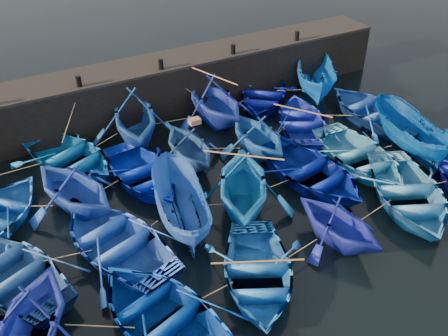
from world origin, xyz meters
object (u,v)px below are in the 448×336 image
boat_20 (28,324)px  wooden_crate (195,121)px  boat_13 (11,272)px  boat_8 (142,173)px

boat_20 → wooden_crate: bearing=66.7°
boat_13 → boat_20: (0.13, -2.91, 0.61)m
boat_13 → boat_20: boat_20 is taller
boat_8 → boat_20: (-5.61, -6.08, 0.63)m
boat_8 → wooden_crate: bearing=0.9°
boat_8 → boat_20: boat_20 is taller
boat_20 → boat_8: bearing=76.1°
boat_13 → boat_20: 2.97m
boat_20 → boat_13: bearing=121.3°
boat_20 → wooden_crate: (8.24, 6.42, 0.97)m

